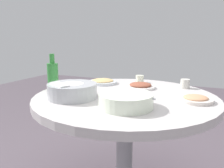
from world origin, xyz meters
TOP-DOWN VIEW (x-y plane):
  - round_dining_table at (0.00, 0.00)m, footprint 1.13×1.13m
  - rice_bowl at (0.19, -0.26)m, footprint 0.29×0.29m
  - soup_bowl at (0.24, 0.10)m, footprint 0.28×0.31m
  - dish_stirfry at (-0.23, 0.03)m, footprint 0.20×0.20m
  - dish_noodles at (-0.26, -0.29)m, footprint 0.22×0.22m
  - dish_shrimp at (-0.02, 0.41)m, footprint 0.19×0.19m
  - green_bottle at (0.07, -0.50)m, footprint 0.07×0.07m
  - tea_cup_near at (-0.42, -0.04)m, footprint 0.06×0.06m
  - tea_cup_far at (-0.35, 0.32)m, footprint 0.06×0.06m

SIDE VIEW (x-z plane):
  - round_dining_table at x=0.00m, z-range 0.27..1.00m
  - dish_shrimp at x=-0.02m, z-range 0.72..0.76m
  - dish_noodles at x=-0.26m, z-range 0.72..0.76m
  - dish_stirfry at x=-0.23m, z-range 0.72..0.76m
  - tea_cup_near at x=-0.42m, z-range 0.72..0.78m
  - tea_cup_far at x=-0.35m, z-range 0.72..0.79m
  - soup_bowl at x=0.24m, z-range 0.72..0.79m
  - rice_bowl at x=0.19m, z-range 0.72..0.82m
  - green_bottle at x=0.07m, z-range 0.70..0.95m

